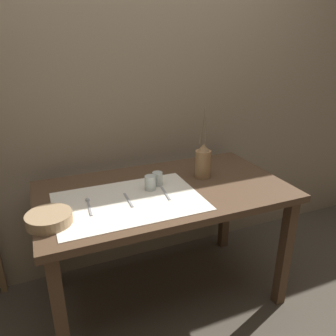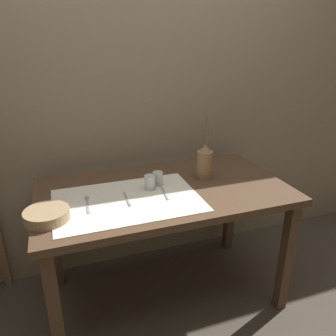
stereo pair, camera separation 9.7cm
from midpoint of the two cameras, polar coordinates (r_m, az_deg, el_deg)
ground_plane at (r=2.28m, az=-1.95°, el=-21.10°), size 12.00×12.00×0.00m
stone_wall_back at (r=2.18m, az=-7.14°, el=12.29°), size 7.00×0.06×2.40m
wooden_table at (r=1.89m, az=-2.21°, el=-6.12°), size 1.40×0.78×0.76m
linen_cloth at (r=1.73m, az=-8.43°, el=-5.76°), size 0.75×0.51×0.00m
pitcher_with_flowers at (r=1.97m, az=4.71°, el=1.07°), size 0.09×0.09×0.43m
wooden_bowl at (r=1.61m, az=-21.64°, el=-8.25°), size 0.21×0.21×0.05m
glass_tumbler_near at (r=1.82m, az=-4.64°, el=-2.60°), size 0.06×0.06×0.08m
glass_tumbler_far at (r=1.88m, az=-3.34°, el=-1.87°), size 0.06×0.06×0.08m
spoon_inner at (r=1.74m, az=-15.31°, el=-5.87°), size 0.03×0.18×0.02m
knife_center at (r=1.73m, az=-8.53°, el=-5.54°), size 0.01×0.17×0.00m
fork_outer at (r=1.79m, az=-2.01°, el=-4.41°), size 0.03×0.17×0.00m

